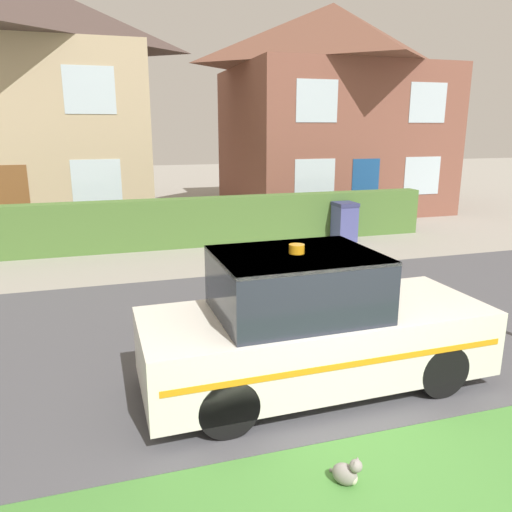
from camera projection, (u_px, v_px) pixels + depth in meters
ground_plane at (405, 498)px, 4.32m from camera, size 80.00×80.00×0.00m
road_strip at (265, 328)px, 7.98m from camera, size 28.00×6.06×0.01m
garden_hedge at (197, 222)px, 13.37m from camera, size 13.31×0.52×1.30m
police_car at (311, 327)px, 6.01m from camera, size 4.24×1.68×1.81m
cat at (347, 473)px, 4.46m from camera, size 0.27×0.34×0.30m
house_left at (26, 101)px, 16.12m from camera, size 7.74×6.08×7.72m
house_right at (330, 107)px, 19.27m from camera, size 7.72×7.04×7.56m
wheelie_bin at (344, 222)px, 13.98m from camera, size 0.59×0.65×1.09m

